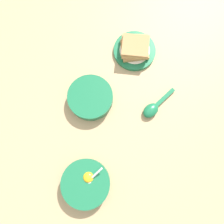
{
  "coord_description": "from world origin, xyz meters",
  "views": [
    {
      "loc": [
        -0.18,
        0.09,
        0.86
      ],
      "look_at": [
        -0.01,
        0.03,
        0.02
      ],
      "focal_mm": 35.0,
      "sensor_mm": 36.0,
      "label": 1
    }
  ],
  "objects_px": {
    "toast_sandwich": "(135,47)",
    "congee_bowl": "(90,98)",
    "egg_bowl": "(86,183)",
    "toast_plate": "(135,51)",
    "soup_spoon": "(153,108)"
  },
  "relations": [
    {
      "from": "egg_bowl",
      "to": "congee_bowl",
      "type": "bearing_deg",
      "value": -23.14
    },
    {
      "from": "egg_bowl",
      "to": "toast_plate",
      "type": "xyz_separation_m",
      "value": [
        0.43,
        -0.37,
        -0.02
      ]
    },
    {
      "from": "egg_bowl",
      "to": "toast_sandwich",
      "type": "relative_size",
      "value": 1.25
    },
    {
      "from": "toast_plate",
      "to": "congee_bowl",
      "type": "bearing_deg",
      "value": 117.94
    },
    {
      "from": "toast_plate",
      "to": "soup_spoon",
      "type": "xyz_separation_m",
      "value": [
        -0.26,
        0.03,
        0.01
      ]
    },
    {
      "from": "egg_bowl",
      "to": "congee_bowl",
      "type": "relative_size",
      "value": 0.99
    },
    {
      "from": "toast_plate",
      "to": "toast_sandwich",
      "type": "xyz_separation_m",
      "value": [
        -0.0,
        0.0,
        0.03
      ]
    },
    {
      "from": "egg_bowl",
      "to": "toast_plate",
      "type": "relative_size",
      "value": 0.99
    },
    {
      "from": "toast_sandwich",
      "to": "soup_spoon",
      "type": "bearing_deg",
      "value": 174.37
    },
    {
      "from": "toast_sandwich",
      "to": "congee_bowl",
      "type": "bearing_deg",
      "value": 118.02
    },
    {
      "from": "toast_sandwich",
      "to": "congee_bowl",
      "type": "xyz_separation_m",
      "value": [
        -0.13,
        0.24,
        -0.02
      ]
    },
    {
      "from": "egg_bowl",
      "to": "toast_sandwich",
      "type": "bearing_deg",
      "value": -40.9
    },
    {
      "from": "toast_plate",
      "to": "soup_spoon",
      "type": "relative_size",
      "value": 1.06
    },
    {
      "from": "toast_sandwich",
      "to": "congee_bowl",
      "type": "distance_m",
      "value": 0.28
    },
    {
      "from": "egg_bowl",
      "to": "soup_spoon",
      "type": "xyz_separation_m",
      "value": [
        0.17,
        -0.35,
        -0.01
      ]
    }
  ]
}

